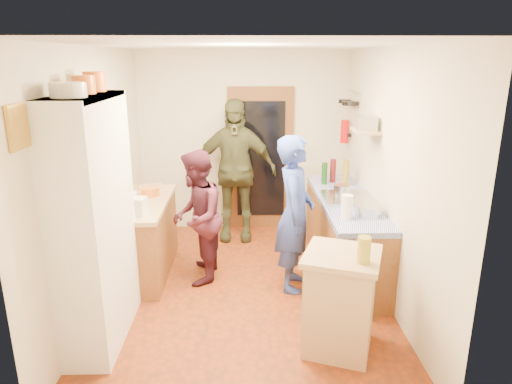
{
  "coord_description": "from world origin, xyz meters",
  "views": [
    {
      "loc": [
        0.01,
        -4.58,
        2.49
      ],
      "look_at": [
        0.13,
        0.15,
        1.09
      ],
      "focal_mm": 32.0,
      "sensor_mm": 36.0,
      "label": 1
    }
  ],
  "objects_px": {
    "hutch_body": "(95,223)",
    "person_left": "(200,216)",
    "right_counter_base": "(344,236)",
    "island_base": "(340,304)",
    "person_hob": "(298,215)",
    "person_back": "(235,171)"
  },
  "relations": [
    {
      "from": "hutch_body",
      "to": "person_left",
      "type": "bearing_deg",
      "value": 53.93
    },
    {
      "from": "hutch_body",
      "to": "right_counter_base",
      "type": "relative_size",
      "value": 1.0
    },
    {
      "from": "right_counter_base",
      "to": "island_base",
      "type": "distance_m",
      "value": 1.63
    },
    {
      "from": "right_counter_base",
      "to": "person_left",
      "type": "distance_m",
      "value": 1.75
    },
    {
      "from": "hutch_body",
      "to": "island_base",
      "type": "distance_m",
      "value": 2.25
    },
    {
      "from": "person_left",
      "to": "person_hob",
      "type": "bearing_deg",
      "value": 78.84
    },
    {
      "from": "island_base",
      "to": "person_back",
      "type": "distance_m",
      "value": 2.85
    },
    {
      "from": "person_left",
      "to": "person_back",
      "type": "xyz_separation_m",
      "value": [
        0.38,
        1.24,
        0.22
      ]
    },
    {
      "from": "right_counter_base",
      "to": "person_back",
      "type": "bearing_deg",
      "value": 141.73
    },
    {
      "from": "person_hob",
      "to": "person_back",
      "type": "relative_size",
      "value": 0.87
    },
    {
      "from": "hutch_body",
      "to": "island_base",
      "type": "xyz_separation_m",
      "value": [
        2.13,
        -0.29,
        -0.67
      ]
    },
    {
      "from": "person_hob",
      "to": "person_left",
      "type": "relative_size",
      "value": 1.13
    },
    {
      "from": "right_counter_base",
      "to": "person_left",
      "type": "xyz_separation_m",
      "value": [
        -1.7,
        -0.2,
        0.34
      ]
    },
    {
      "from": "right_counter_base",
      "to": "person_back",
      "type": "relative_size",
      "value": 1.11
    },
    {
      "from": "hutch_body",
      "to": "person_hob",
      "type": "distance_m",
      "value": 2.07
    },
    {
      "from": "person_left",
      "to": "hutch_body",
      "type": "bearing_deg",
      "value": -33.75
    },
    {
      "from": "person_back",
      "to": "person_left",
      "type": "bearing_deg",
      "value": -104.17
    },
    {
      "from": "right_counter_base",
      "to": "person_hob",
      "type": "bearing_deg",
      "value": -143.27
    },
    {
      "from": "right_counter_base",
      "to": "person_back",
      "type": "xyz_separation_m",
      "value": [
        -1.32,
        1.04,
        0.57
      ]
    },
    {
      "from": "person_hob",
      "to": "island_base",
      "type": "bearing_deg",
      "value": -157.65
    },
    {
      "from": "hutch_body",
      "to": "person_hob",
      "type": "height_order",
      "value": "hutch_body"
    },
    {
      "from": "island_base",
      "to": "person_back",
      "type": "relative_size",
      "value": 0.44
    }
  ]
}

